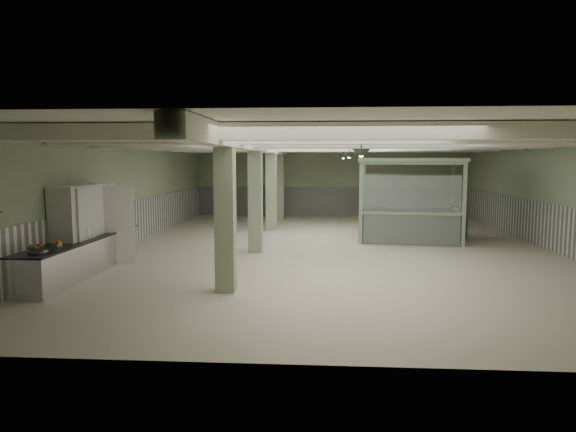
# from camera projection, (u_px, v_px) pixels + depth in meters

# --- Properties ---
(floor) EXTENTS (20.00, 20.00, 0.00)m
(floor) POSITION_uv_depth(u_px,v_px,m) (334.00, 247.00, 17.16)
(floor) COLOR beige
(floor) RESTS_ON ground
(ceiling) EXTENTS (14.00, 20.00, 0.02)m
(ceiling) POSITION_uv_depth(u_px,v_px,m) (335.00, 139.00, 16.77)
(ceiling) COLOR white
(ceiling) RESTS_ON wall_back
(wall_back) EXTENTS (14.00, 0.02, 3.60)m
(wall_back) POSITION_uv_depth(u_px,v_px,m) (330.00, 181.00, 26.88)
(wall_back) COLOR #99A886
(wall_back) RESTS_ON floor
(wall_front) EXTENTS (14.00, 0.02, 3.60)m
(wall_front) POSITION_uv_depth(u_px,v_px,m) (350.00, 240.00, 7.05)
(wall_front) COLOR #99A886
(wall_front) RESTS_ON floor
(wall_left) EXTENTS (0.02, 20.00, 3.60)m
(wall_left) POSITION_uv_depth(u_px,v_px,m) (128.00, 193.00, 17.44)
(wall_left) COLOR #99A886
(wall_left) RESTS_ON floor
(wall_right) EXTENTS (0.02, 20.00, 3.60)m
(wall_right) POSITION_uv_depth(u_px,v_px,m) (552.00, 194.00, 16.49)
(wall_right) COLOR #99A886
(wall_right) RESTS_ON floor
(wainscot_left) EXTENTS (0.05, 19.90, 1.50)m
(wainscot_left) POSITION_uv_depth(u_px,v_px,m) (130.00, 223.00, 17.55)
(wainscot_left) COLOR silver
(wainscot_left) RESTS_ON floor
(wainscot_right) EXTENTS (0.05, 19.90, 1.50)m
(wainscot_right) POSITION_uv_depth(u_px,v_px,m) (550.00, 227.00, 16.61)
(wainscot_right) COLOR silver
(wainscot_right) RESTS_ON floor
(wainscot_back) EXTENTS (13.90, 0.05, 1.50)m
(wainscot_back) POSITION_uv_depth(u_px,v_px,m) (330.00, 201.00, 26.97)
(wainscot_back) COLOR silver
(wainscot_back) RESTS_ON floor
(girder) EXTENTS (0.45, 19.90, 0.40)m
(girder) POSITION_uv_depth(u_px,v_px,m) (259.00, 146.00, 16.96)
(girder) COLOR white
(girder) RESTS_ON ceiling
(beam_a) EXTENTS (13.90, 0.35, 0.32)m
(beam_a) POSITION_uv_depth(u_px,v_px,m) (344.00, 131.00, 9.35)
(beam_a) COLOR white
(beam_a) RESTS_ON ceiling
(beam_b) EXTENTS (13.90, 0.35, 0.32)m
(beam_b) POSITION_uv_depth(u_px,v_px,m) (340.00, 137.00, 11.83)
(beam_b) COLOR white
(beam_b) RESTS_ON ceiling
(beam_c) EXTENTS (13.90, 0.35, 0.32)m
(beam_c) POSITION_uv_depth(u_px,v_px,m) (337.00, 141.00, 14.31)
(beam_c) COLOR white
(beam_c) RESTS_ON ceiling
(beam_d) EXTENTS (13.90, 0.35, 0.32)m
(beam_d) POSITION_uv_depth(u_px,v_px,m) (335.00, 144.00, 16.79)
(beam_d) COLOR white
(beam_d) RESTS_ON ceiling
(beam_e) EXTENTS (13.90, 0.35, 0.32)m
(beam_e) POSITION_uv_depth(u_px,v_px,m) (333.00, 146.00, 19.27)
(beam_e) COLOR white
(beam_e) RESTS_ON ceiling
(beam_f) EXTENTS (13.90, 0.35, 0.32)m
(beam_f) POSITION_uv_depth(u_px,v_px,m) (332.00, 148.00, 21.75)
(beam_f) COLOR white
(beam_f) RESTS_ON ceiling
(beam_g) EXTENTS (13.90, 0.35, 0.32)m
(beam_g) POSITION_uv_depth(u_px,v_px,m) (331.00, 149.00, 24.23)
(beam_g) COLOR white
(beam_g) RESTS_ON ceiling
(column_a) EXTENTS (0.42, 0.42, 3.60)m
(column_a) POSITION_uv_depth(u_px,v_px,m) (225.00, 211.00, 11.18)
(column_a) COLOR #93A585
(column_a) RESTS_ON floor
(column_b) EXTENTS (0.42, 0.42, 3.60)m
(column_b) POSITION_uv_depth(u_px,v_px,m) (255.00, 195.00, 16.14)
(column_b) COLOR #93A585
(column_b) RESTS_ON floor
(column_c) EXTENTS (0.42, 0.42, 3.60)m
(column_c) POSITION_uv_depth(u_px,v_px,m) (271.00, 187.00, 21.10)
(column_c) COLOR #93A585
(column_c) RESTS_ON floor
(column_d) EXTENTS (0.42, 0.42, 3.60)m
(column_d) POSITION_uv_depth(u_px,v_px,m) (279.00, 183.00, 25.07)
(column_d) COLOR #93A585
(column_d) RESTS_ON floor
(pendant_front) EXTENTS (0.44, 0.44, 0.22)m
(pendant_front) POSITION_uv_depth(u_px,v_px,m) (361.00, 154.00, 11.84)
(pendant_front) COLOR #2F3F2F
(pendant_front) RESTS_ON ceiling
(pendant_mid) EXTENTS (0.44, 0.44, 0.22)m
(pendant_mid) POSITION_uv_depth(u_px,v_px,m) (349.00, 156.00, 17.29)
(pendant_mid) COLOR #2F3F2F
(pendant_mid) RESTS_ON ceiling
(pendant_back) EXTENTS (0.44, 0.44, 0.22)m
(pendant_back) POSITION_uv_depth(u_px,v_px,m) (343.00, 157.00, 22.25)
(pendant_back) COLOR #2F3F2F
(pendant_back) RESTS_ON ceiling
(prep_counter) EXTENTS (0.95, 5.46, 0.91)m
(prep_counter) POSITION_uv_depth(u_px,v_px,m) (82.00, 255.00, 13.17)
(prep_counter) COLOR silver
(prep_counter) RESTS_ON floor
(pitcher_near) EXTENTS (0.22, 0.25, 0.30)m
(pitcher_near) POSITION_uv_depth(u_px,v_px,m) (73.00, 236.00, 12.63)
(pitcher_near) COLOR silver
(pitcher_near) RESTS_ON prep_counter
(pitcher_far) EXTENTS (0.20, 0.22, 0.25)m
(pitcher_far) POSITION_uv_depth(u_px,v_px,m) (102.00, 228.00, 14.31)
(pitcher_far) COLOR silver
(pitcher_far) RESTS_ON prep_counter
(veg_colander) EXTENTS (0.55, 0.55, 0.19)m
(veg_colander) POSITION_uv_depth(u_px,v_px,m) (38.00, 249.00, 11.00)
(veg_colander) COLOR #3B3A3F
(veg_colander) RESTS_ON prep_counter
(orange_bowl) EXTENTS (0.30, 0.30, 0.08)m
(orange_bowl) POSITION_uv_depth(u_px,v_px,m) (57.00, 245.00, 11.83)
(orange_bowl) COLOR #B2B2B7
(orange_bowl) RESTS_ON prep_counter
(walkin_cooler) EXTENTS (1.20, 2.53, 2.32)m
(walkin_cooler) POSITION_uv_depth(u_px,v_px,m) (85.00, 226.00, 13.52)
(walkin_cooler) COLOR silver
(walkin_cooler) RESTS_ON floor
(guard_booth) EXTENTS (3.99, 3.49, 2.97)m
(guard_booth) POSITION_uv_depth(u_px,v_px,m) (410.00, 186.00, 18.72)
(guard_booth) COLOR #8DAB89
(guard_booth) RESTS_ON floor
(filing_cabinet) EXTENTS (0.55, 0.66, 1.22)m
(filing_cabinet) POSITION_uv_depth(u_px,v_px,m) (459.00, 221.00, 19.27)
(filing_cabinet) COLOR #555648
(filing_cabinet) RESTS_ON floor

